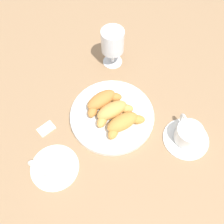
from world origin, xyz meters
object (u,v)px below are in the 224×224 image
object	(u,v)px
croissant_extra	(124,122)
coffee_cup_near	(188,135)
croissant_large	(102,101)
sugar_packet	(46,128)
croissant_small	(113,111)
coffee_cup_far	(53,165)
juice_glass_left	(113,42)
pastry_plate	(112,115)

from	to	relation	value
croissant_extra	coffee_cup_near	xyz separation A→B (m)	(-0.10, 0.16, -0.01)
croissant_large	sugar_packet	world-z (taller)	croissant_large
coffee_cup_near	croissant_small	bearing A→B (deg)	-64.75
croissant_extra	coffee_cup_far	world-z (taller)	same
sugar_packet	juice_glass_left	bearing A→B (deg)	-168.28
coffee_cup_near	pastry_plate	bearing A→B (deg)	-65.26
pastry_plate	sugar_packet	size ratio (longest dim) A/B	5.24
croissant_small	coffee_cup_near	bearing A→B (deg)	115.25
croissant_large	juice_glass_left	xyz separation A→B (m)	(-0.16, -0.11, 0.06)
croissant_small	juice_glass_left	size ratio (longest dim) A/B	0.94
coffee_cup_near	sugar_packet	bearing A→B (deg)	-50.77
croissant_extra	coffee_cup_near	bearing A→B (deg)	122.93
croissant_large	coffee_cup_near	size ratio (longest dim) A/B	0.99
coffee_cup_far	croissant_small	bearing A→B (deg)	178.26
pastry_plate	croissant_small	size ratio (longest dim) A/B	1.98
juice_glass_left	sugar_packet	bearing A→B (deg)	6.65
juice_glass_left	coffee_cup_far	bearing A→B (deg)	20.86
croissant_small	croissant_extra	bearing A→B (deg)	85.03
croissant_small	croissant_extra	xyz separation A→B (m)	(0.00, 0.05, 0.00)
croissant_extra	sugar_packet	size ratio (longest dim) A/B	2.64
croissant_extra	croissant_small	bearing A→B (deg)	-94.97
croissant_small	juice_glass_left	distance (m)	0.24
pastry_plate	coffee_cup_near	xyz separation A→B (m)	(-0.10, 0.21, 0.02)
croissant_extra	juice_glass_left	bearing A→B (deg)	-129.34
coffee_cup_far	juice_glass_left	distance (m)	0.43
croissant_large	juice_glass_left	bearing A→B (deg)	-146.16
croissant_small	coffee_cup_far	bearing A→B (deg)	-1.74
juice_glass_left	sugar_packet	size ratio (longest dim) A/B	2.80
pastry_plate	juice_glass_left	bearing A→B (deg)	-136.84
croissant_extra	pastry_plate	bearing A→B (deg)	-95.59
croissant_small	sugar_packet	size ratio (longest dim) A/B	2.64
juice_glass_left	croissant_large	bearing A→B (deg)	33.84
sugar_packet	coffee_cup_near	bearing A→B (deg)	134.30
croissant_large	juice_glass_left	distance (m)	0.20
coffee_cup_near	juice_glass_left	bearing A→B (deg)	-100.50
pastry_plate	croissant_large	distance (m)	0.05
pastry_plate	croissant_small	world-z (taller)	croissant_small
croissant_large	croissant_small	size ratio (longest dim) A/B	1.02
coffee_cup_far	juice_glass_left	xyz separation A→B (m)	(-0.40, -0.15, 0.07)
coffee_cup_near	juice_glass_left	distance (m)	0.38
juice_glass_left	sugar_packet	distance (m)	0.35
pastry_plate	juice_glass_left	world-z (taller)	juice_glass_left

